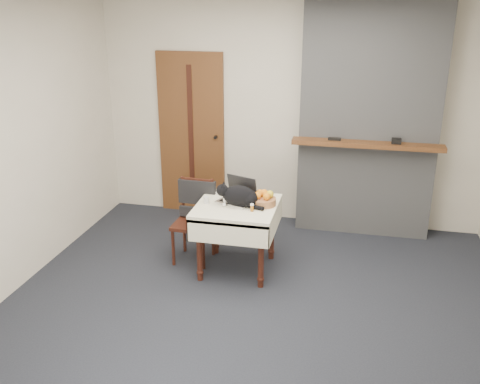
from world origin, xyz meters
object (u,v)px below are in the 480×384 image
object	(u,v)px
laptop	(238,195)
chair	(195,208)
side_table	(237,215)
cream_jar	(206,200)
cat	(240,196)
fruit_basket	(263,199)
door	(192,135)
pill_bottle	(252,207)

from	to	relation	value
laptop	chair	xyz separation A→B (m)	(-0.47, 0.08, -0.21)
side_table	cream_jar	bearing A→B (deg)	-175.64
cat	cream_jar	distance (m)	0.34
fruit_basket	side_table	bearing A→B (deg)	-167.41
door	cream_jar	size ratio (longest dim) A/B	31.51
side_table	pill_bottle	xyz separation A→B (m)	(0.18, -0.13, 0.15)
laptop	pill_bottle	size ratio (longest dim) A/B	5.38
side_table	cat	distance (m)	0.22
fruit_basket	door	bearing A→B (deg)	130.28
chair	pill_bottle	bearing A→B (deg)	-22.95
door	cream_jar	xyz separation A→B (m)	(0.59, -1.43, -0.27)
laptop	chair	distance (m)	0.52
cat	pill_bottle	distance (m)	0.19
door	pill_bottle	world-z (taller)	door
laptop	cat	bearing A→B (deg)	-49.08
pill_bottle	fruit_basket	world-z (taller)	fruit_basket
laptop	chair	size ratio (longest dim) A/B	0.47
pill_bottle	fruit_basket	size ratio (longest dim) A/B	0.30
cream_jar	pill_bottle	bearing A→B (deg)	-12.89
side_table	laptop	world-z (taller)	laptop
laptop	fruit_basket	xyz separation A→B (m)	(0.26, -0.04, -0.00)
laptop	fruit_basket	distance (m)	0.27
laptop	cream_jar	size ratio (longest dim) A/B	6.30
side_table	laptop	size ratio (longest dim) A/B	1.95
laptop	cat	distance (m)	0.14
cat	fruit_basket	size ratio (longest dim) A/B	1.97
cat	fruit_basket	xyz separation A→B (m)	(0.22, 0.08, -0.04)
door	fruit_basket	world-z (taller)	door
cat	cream_jar	bearing A→B (deg)	175.61
door	laptop	world-z (taller)	door
pill_bottle	fruit_basket	bearing A→B (deg)	68.73
door	side_table	bearing A→B (deg)	-57.55
cat	door	bearing A→B (deg)	118.99
fruit_basket	chair	world-z (taller)	chair
door	chair	xyz separation A→B (m)	(0.41, -1.23, -0.45)
side_table	chair	bearing A→B (deg)	159.54
chair	laptop	bearing A→B (deg)	-7.80
laptop	chair	world-z (taller)	laptop
cat	side_table	bearing A→B (deg)	140.54
door	cat	size ratio (longest dim) A/B	4.08
door	cream_jar	world-z (taller)	door
chair	cat	bearing A→B (deg)	-19.22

